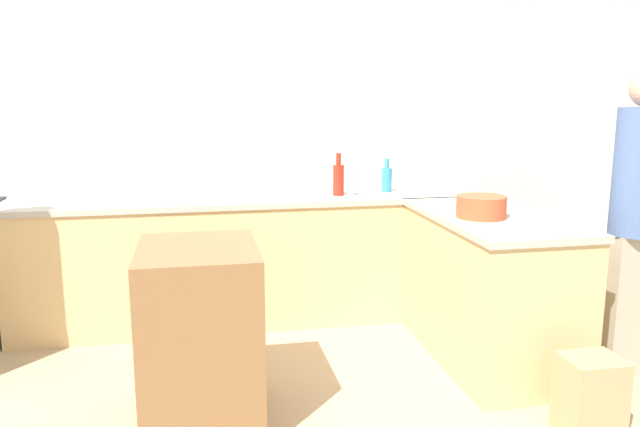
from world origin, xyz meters
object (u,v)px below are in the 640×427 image
Objects in this scene: hot_sauce_bottle at (338,179)px; island_table at (200,335)px; mixing_bowl at (481,207)px; paper_bag at (590,396)px; person_at_peninsula at (636,212)px; vinegar_bottle_clear at (351,183)px; dish_soap_bottle at (387,179)px.

island_table is at bearing -127.17° from hot_sauce_bottle.
mixing_bowl is at bearing 12.30° from island_table.
mixing_bowl is 0.74× the size of paper_bag.
paper_bag is (-0.61, -0.57, -0.78)m from person_at_peninsula.
person_at_peninsula is (1.44, -1.28, -0.06)m from hot_sauce_bottle.
vinegar_bottle_clear is at bearing 136.97° from person_at_peninsula.
dish_soap_bottle is 2.16m from paper_bag.
island_table is 4.11× the size of vinegar_bottle_clear.
dish_soap_bottle is (0.39, 0.10, -0.02)m from hot_sauce_bottle.
vinegar_bottle_clear is 2.13m from paper_bag.
hot_sauce_bottle is 0.78× the size of paper_bag.
hot_sauce_bottle is at bearing 123.42° from mixing_bowl.
mixing_bowl is 0.17× the size of person_at_peninsula.
paper_bag is at bearing -77.36° from dish_soap_bottle.
paper_bag is (0.19, -0.88, -0.78)m from mixing_bowl.
mixing_bowl is at bearing -76.90° from dish_soap_bottle.
dish_soap_bottle is 0.33m from vinegar_bottle_clear.
dish_soap_bottle reaches higher than island_table.
vinegar_bottle_clear is at bearing 50.17° from island_table.
person_at_peninsula is (1.35, -1.26, -0.03)m from vinegar_bottle_clear.
island_table is 2.08m from dish_soap_bottle.
dish_soap_bottle reaches higher than paper_bag.
hot_sauce_bottle is (-0.64, 0.97, 0.06)m from mixing_bowl.
vinegar_bottle_clear reaches higher than paper_bag.
mixing_bowl is at bearing -59.88° from vinegar_bottle_clear.
person_at_peninsula is at bearing -52.75° from dish_soap_bottle.
island_table is 1.77m from mixing_bowl.
island_table is at bearing -167.70° from mixing_bowl.
vinegar_bottle_clear is (1.10, 1.32, 0.55)m from island_table.
vinegar_bottle_clear reaches higher than island_table.
vinegar_bottle_clear is 1.85m from person_at_peninsula.
hot_sauce_bottle is 1.23× the size of dish_soap_bottle.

